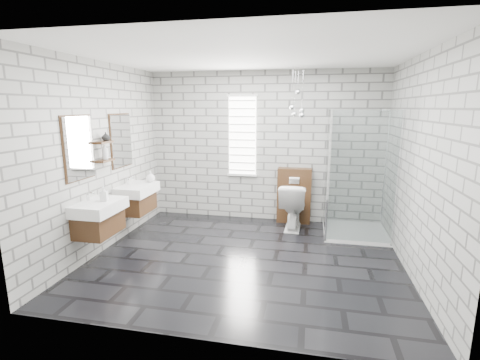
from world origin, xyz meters
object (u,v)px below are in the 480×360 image
(shower_enclosure, at_px, (351,206))
(toilet, at_px, (293,206))
(vanity_left, at_px, (96,208))
(vanity_right, at_px, (135,190))
(cistern_panel, at_px, (294,196))

(shower_enclosure, distance_m, toilet, 0.96)
(vanity_left, xyz_separation_m, shower_enclosure, (3.41, 1.70, -0.25))
(vanity_right, bearing_deg, toilet, 19.70)
(vanity_right, relative_size, cistern_panel, 1.57)
(vanity_right, xyz_separation_m, cistern_panel, (2.48, 1.19, -0.26))
(vanity_left, height_order, vanity_right, same)
(vanity_left, xyz_separation_m, toilet, (2.48, 1.91, -0.36))
(vanity_right, bearing_deg, vanity_left, -90.00)
(vanity_left, bearing_deg, vanity_right, 90.00)
(cistern_panel, relative_size, shower_enclosure, 0.49)
(vanity_left, height_order, cistern_panel, vanity_left)
(shower_enclosure, height_order, toilet, shower_enclosure)
(vanity_left, bearing_deg, shower_enclosure, 26.50)
(vanity_left, distance_m, toilet, 3.15)
(vanity_right, height_order, toilet, vanity_right)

